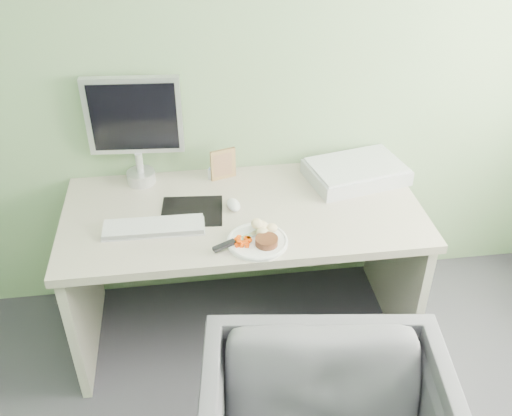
{
  "coord_description": "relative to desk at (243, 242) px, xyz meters",
  "views": [
    {
      "loc": [
        -0.22,
        -0.46,
        2.17
      ],
      "look_at": [
        0.04,
        1.5,
        0.82
      ],
      "focal_mm": 40.0,
      "sensor_mm": 36.0,
      "label": 1
    }
  ],
  "objects": [
    {
      "name": "wall_back",
      "position": [
        0.0,
        0.38,
        0.8
      ],
      "size": [
        3.5,
        0.0,
        3.5
      ],
      "primitive_type": "plane",
      "rotation": [
        1.57,
        0.0,
        0.0
      ],
      "color": "gray",
      "rests_on": "floor"
    },
    {
      "name": "steak",
      "position": [
        0.06,
        -0.28,
        0.21
      ],
      "size": [
        0.12,
        0.12,
        0.03
      ],
      "primitive_type": "cylinder",
      "rotation": [
        0.0,
        0.0,
        0.34
      ],
      "color": "black",
      "rests_on": "plate"
    },
    {
      "name": "carrot_heap",
      "position": [
        -0.03,
        -0.26,
        0.22
      ],
      "size": [
        0.07,
        0.07,
        0.04
      ],
      "primitive_type": "cube",
      "rotation": [
        0.0,
        0.0,
        -0.4
      ],
      "color": "#D73B04",
      "rests_on": "plate"
    },
    {
      "name": "keyboard",
      "position": [
        -0.39,
        -0.1,
        0.2
      ],
      "size": [
        0.42,
        0.13,
        0.02
      ],
      "primitive_type": "cube",
      "rotation": [
        0.0,
        0.0,
        -0.02
      ],
      "color": "white",
      "rests_on": "desk"
    },
    {
      "name": "desk",
      "position": [
        0.0,
        0.0,
        0.0
      ],
      "size": [
        1.6,
        0.75,
        0.73
      ],
      "color": "beige",
      "rests_on": "floor"
    },
    {
      "name": "photo_frame",
      "position": [
        -0.06,
        0.28,
        0.26
      ],
      "size": [
        0.12,
        0.05,
        0.16
      ],
      "primitive_type": "cube",
      "rotation": [
        0.0,
        0.0,
        0.3
      ],
      "color": "olive",
      "rests_on": "desk"
    },
    {
      "name": "potato_pile",
      "position": [
        0.06,
        -0.19,
        0.22
      ],
      "size": [
        0.12,
        0.1,
        0.06
      ],
      "primitive_type": "ellipsoid",
      "rotation": [
        0.0,
        0.0,
        0.37
      ],
      "color": "tan",
      "rests_on": "plate"
    },
    {
      "name": "plate",
      "position": [
        0.03,
        -0.25,
        0.19
      ],
      "size": [
        0.25,
        0.25,
        0.01
      ],
      "primitive_type": "cylinder",
      "color": "white",
      "rests_on": "desk"
    },
    {
      "name": "computer_mouse",
      "position": [
        -0.04,
        0.02,
        0.2
      ],
      "size": [
        0.07,
        0.11,
        0.04
      ],
      "primitive_type": "ellipsoid",
      "rotation": [
        0.0,
        0.0,
        0.17
      ],
      "color": "white",
      "rests_on": "desk"
    },
    {
      "name": "steak_knife",
      "position": [
        -0.07,
        -0.26,
        0.21
      ],
      "size": [
        0.24,
        0.14,
        0.02
      ],
      "rotation": [
        0.0,
        0.0,
        0.47
      ],
      "color": "silver",
      "rests_on": "plate"
    },
    {
      "name": "eyedrop_bottle",
      "position": [
        -0.13,
        0.28,
        0.21
      ],
      "size": [
        0.02,
        0.02,
        0.07
      ],
      "color": "white",
      "rests_on": "desk"
    },
    {
      "name": "scanner",
      "position": [
        0.57,
        0.19,
        0.22
      ],
      "size": [
        0.5,
        0.39,
        0.07
      ],
      "primitive_type": "cube",
      "rotation": [
        0.0,
        0.0,
        0.21
      ],
      "color": "silver",
      "rests_on": "desk"
    },
    {
      "name": "monitor",
      "position": [
        -0.45,
        0.31,
        0.48
      ],
      "size": [
        0.43,
        0.13,
        0.52
      ],
      "rotation": [
        0.0,
        0.0,
        -0.07
      ],
      "color": "silver",
      "rests_on": "desk"
    },
    {
      "name": "mousepad",
      "position": [
        -0.23,
        0.01,
        0.18
      ],
      "size": [
        0.29,
        0.26,
        0.0
      ],
      "primitive_type": "cube",
      "rotation": [
        0.0,
        0.0,
        -0.08
      ],
      "color": "black",
      "rests_on": "desk"
    }
  ]
}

